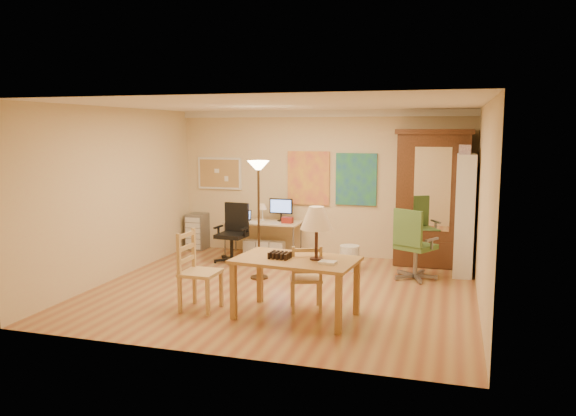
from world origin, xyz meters
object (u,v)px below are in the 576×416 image
(armoire, at_px, (432,207))
(bookshelf, at_px, (464,215))
(dining_table, at_px, (303,248))
(computer_desk, at_px, (265,234))
(office_chair_black, at_px, (233,246))
(office_chair_green, at_px, (414,261))

(armoire, xyz_separation_m, bookshelf, (0.53, -0.46, -0.05))
(dining_table, distance_m, bookshelf, 3.45)
(dining_table, distance_m, computer_desk, 3.64)
(office_chair_black, bearing_deg, office_chair_green, -5.35)
(office_chair_green, relative_size, bookshelf, 0.58)
(computer_desk, xyz_separation_m, bookshelf, (3.55, -0.38, 0.59))
(bookshelf, bearing_deg, office_chair_green, -141.02)
(armoire, bearing_deg, office_chair_green, -101.31)
(computer_desk, distance_m, office_chair_black, 0.79)
(dining_table, distance_m, armoire, 3.60)
(dining_table, xyz_separation_m, computer_desk, (-1.61, 3.22, -0.50))
(office_chair_green, distance_m, bookshelf, 1.17)
(dining_table, height_order, office_chair_green, dining_table)
(office_chair_black, height_order, bookshelf, bookshelf)
(office_chair_green, relative_size, armoire, 0.48)
(office_chair_green, bearing_deg, armoire, 78.69)
(computer_desk, height_order, armoire, armoire)
(dining_table, xyz_separation_m, office_chair_green, (1.21, 2.25, -0.59))
(dining_table, relative_size, bookshelf, 0.81)
(armoire, height_order, bookshelf, armoire)
(dining_table, height_order, armoire, armoire)
(office_chair_black, distance_m, armoire, 3.57)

